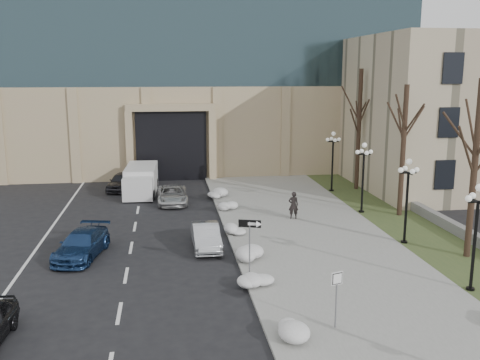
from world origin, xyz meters
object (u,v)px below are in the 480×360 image
object	(u,v)px
one_way_sign	(254,231)
car_d	(172,195)
keep_sign	(337,288)
box_truck	(141,181)
lamppost_b	(407,190)
lamppost_c	(363,168)
pedestrian	(293,205)
lamppost_d	(333,153)
car_e	(122,181)
lamppost_a	(476,223)
car_b	(206,236)
car_c	(82,244)

from	to	relation	value
one_way_sign	car_d	bearing A→B (deg)	120.57
keep_sign	one_way_sign	bearing A→B (deg)	95.74
box_truck	lamppost_b	xyz separation A→B (m)	(14.76, -14.68, 2.08)
lamppost_c	one_way_sign	bearing A→B (deg)	-130.88
pedestrian	box_truck	distance (m)	13.46
one_way_sign	lamppost_d	xyz separation A→B (m)	(9.04, 16.94, 0.73)
car_d	car_e	xyz separation A→B (m)	(-3.90, 4.95, 0.08)
lamppost_c	pedestrian	bearing A→B (deg)	-168.74
keep_sign	lamppost_b	size ratio (longest dim) A/B	0.48
car_d	lamppost_b	bearing A→B (deg)	-42.43
car_d	keep_sign	size ratio (longest dim) A/B	1.99
box_truck	lamppost_a	xyz separation A→B (m)	(14.76, -21.18, 2.08)
car_d	lamppost_a	size ratio (longest dim) A/B	0.95
car_d	one_way_sign	bearing A→B (deg)	-77.97
car_d	pedestrian	xyz separation A→B (m)	(7.53, -5.57, 0.37)
car_d	one_way_sign	world-z (taller)	one_way_sign
car_b	car_e	xyz separation A→B (m)	(-5.52, 15.19, 0.05)
car_c	lamppost_c	world-z (taller)	lamppost_c
car_b	pedestrian	xyz separation A→B (m)	(5.91, 4.66, 0.34)
car_c	box_truck	size ratio (longest dim) A/B	0.71
lamppost_a	lamppost_d	bearing A→B (deg)	90.00
keep_sign	car_d	bearing A→B (deg)	87.88
car_b	car_c	world-z (taller)	car_c
pedestrian	lamppost_c	distance (m)	5.40
car_c	lamppost_d	world-z (taller)	lamppost_d
lamppost_b	pedestrian	bearing A→B (deg)	131.53
car_b	lamppost_c	size ratio (longest dim) A/B	0.84
box_truck	car_d	bearing A→B (deg)	-54.25
lamppost_a	pedestrian	bearing A→B (deg)	112.14
lamppost_a	car_c	bearing A→B (deg)	158.19
pedestrian	lamppost_c	world-z (taller)	lamppost_c
pedestrian	keep_sign	distance (m)	14.70
box_truck	lamppost_d	world-z (taller)	lamppost_d
car_c	box_truck	xyz separation A→B (m)	(2.41, 14.31, 0.32)
pedestrian	lamppost_d	bearing A→B (deg)	-117.95
car_b	one_way_sign	xyz separation A→B (m)	(1.76, -4.81, 1.69)
one_way_sign	lamppost_a	size ratio (longest dim) A/B	0.60
lamppost_a	lamppost_d	world-z (taller)	same
lamppost_d	car_b	bearing A→B (deg)	-131.67
car_c	lamppost_c	xyz separation A→B (m)	(17.18, 6.13, 2.40)
one_way_sign	lamppost_a	world-z (taller)	lamppost_a
box_truck	lamppost_d	distance (m)	15.00
car_e	lamppost_a	distance (m)	27.94
car_d	car_e	bearing A→B (deg)	127.59
lamppost_b	box_truck	bearing A→B (deg)	135.16
car_c	keep_sign	bearing A→B (deg)	-30.02
car_d	car_b	bearing A→B (deg)	-81.65
car_e	one_way_sign	size ratio (longest dim) A/B	1.46
pedestrian	box_truck	bearing A→B (deg)	-37.59
box_truck	lamppost_c	bearing A→B (deg)	-26.45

